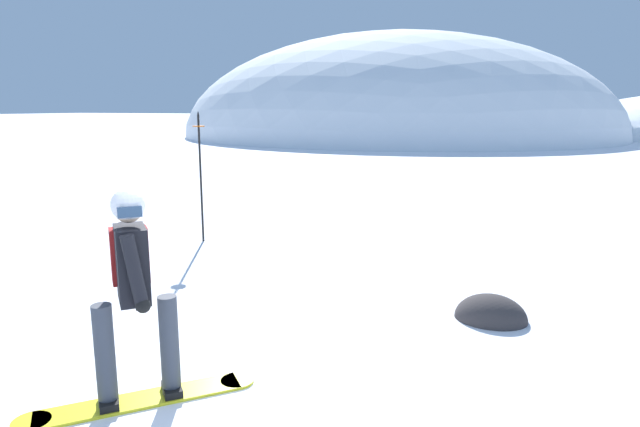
# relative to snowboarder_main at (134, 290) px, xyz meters

# --- Properties ---
(ground_plane) EXTENTS (300.00, 300.00, 0.00)m
(ground_plane) POSITION_rel_snowboarder_main_xyz_m (0.60, 0.17, -0.92)
(ground_plane) COLOR white
(ridge_peak_main) EXTENTS (32.63, 29.36, 15.53)m
(ridge_peak_main) POSITION_rel_snowboarder_main_xyz_m (-7.54, 38.80, -0.92)
(ridge_peak_main) COLOR white
(ridge_peak_main) RESTS_ON ground
(snowboarder_main) EXTENTS (1.39, 1.38, 1.71)m
(snowboarder_main) POSITION_rel_snowboarder_main_xyz_m (0.00, 0.00, 0.00)
(snowboarder_main) COLOR yellow
(snowboarder_main) RESTS_ON ground
(piste_marker_near) EXTENTS (0.20, 0.20, 2.24)m
(piste_marker_near) POSITION_rel_snowboarder_main_xyz_m (-2.47, 4.65, 0.35)
(piste_marker_near) COLOR black
(piste_marker_near) RESTS_ON ground
(rock_dark) EXTENTS (0.78, 0.67, 0.55)m
(rock_dark) POSITION_rel_snowboarder_main_xyz_m (2.47, 2.78, -0.92)
(rock_dark) COLOR #383333
(rock_dark) RESTS_ON ground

